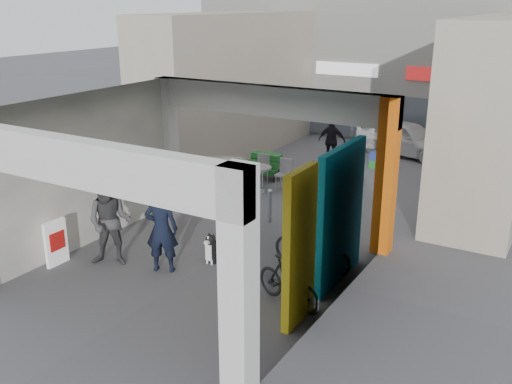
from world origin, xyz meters
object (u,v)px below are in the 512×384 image
Objects in this scene: man_crates at (332,141)px; border_collie at (213,250)px; man_with_dog at (162,229)px; man_back_turned at (110,222)px; cafe_set at (260,178)px; bicycle_rear at (288,282)px; bicycle_front at (312,248)px; white_van at (406,138)px; man_elderly at (307,207)px; produce_stand at (264,169)px.

border_collie is at bearing 88.70° from man_crates.
man_back_turned is (-1.13, -0.31, 0.05)m from man_with_dog.
man_crates is (0.72, 3.65, 0.48)m from cafe_set.
man_crates is 1.05× the size of bicycle_rear.
border_collie is 2.15m from bicycle_front.
cafe_set is 5.89m from man_with_dog.
white_van is at bearing 9.94° from bicycle_front.
border_collie is 0.38× the size of bicycle_front.
border_collie is at bearing -71.35° from cafe_set.
bicycle_rear is at bearing -90.63° from man_elderly.
produce_stand is 0.63× the size of man_with_dog.
border_collie is 8.64m from man_crates.
man_crates reaches higher than cafe_set.
man_with_dog is (1.44, -6.77, 0.62)m from produce_stand.
produce_stand is 6.95m from man_with_dog.
man_crates is at bearing 78.86° from cafe_set.
man_back_turned is at bearing -179.21° from white_van.
bicycle_front is (2.64, 1.65, -0.46)m from man_with_dog.
man_crates is 0.90× the size of bicycle_front.
man_back_turned is 1.08× the size of bicycle_front.
cafe_set is at bearing 51.92° from bicycle_rear.
man_back_turned is 4.54m from man_elderly.
cafe_set is 6.12m from man_back_turned.
border_collie is 1.26m from man_with_dog.
bicycle_rear is 11.90m from white_van.
man_with_dog reaches higher than white_van.
bicycle_front reaches higher than cafe_set.
cafe_set is 6.64m from white_van.
border_collie is 2.25m from man_back_turned.
bicycle_front reaches higher than produce_stand.
white_van is (2.58, 6.11, 0.30)m from cafe_set.
man_crates is 9.90m from bicycle_rear.
bicycle_rear is (2.25, -0.80, 0.19)m from border_collie.
man_back_turned is at bearing 77.45° from man_crates.
white_van reaches higher than bicycle_front.
man_back_turned is 1.20× the size of man_crates.
border_collie is 0.46× the size of man_elderly.
man_elderly is at bearing 68.71° from border_collie.
bicycle_rear is at bearing 101.27° from man_crates.
bicycle_front is 1.17× the size of bicycle_rear.
man_crates is at bearing 36.36° from bicycle_rear.
border_collie is at bearing -46.09° from produce_stand.
man_back_turned is (-0.13, -6.08, 0.64)m from cafe_set.
man_elderly reaches higher than bicycle_rear.
cafe_set is 0.41× the size of white_van.
bicycle_front is at bearing -81.01° from man_elderly.
white_van is at bearing 70.83° from man_elderly.
man_with_dog reaches higher than bicycle_rear.
man_back_turned reaches higher than white_van.
man_elderly reaches higher than white_van.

